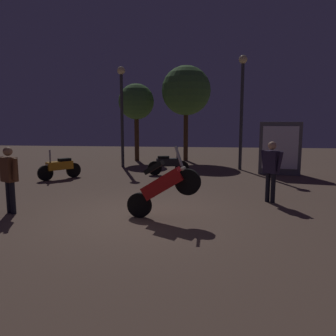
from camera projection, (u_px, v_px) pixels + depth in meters
ground_plane at (140, 216)px, 7.59m from camera, size 40.00×40.00×0.00m
motorcycle_red_foreground at (163, 186)px, 7.27m from camera, size 1.65×0.45×1.63m
motorcycle_black_parked_left at (168, 164)px, 13.32m from camera, size 1.64×0.52×1.11m
motorcycle_orange_parked_right at (60, 167)px, 12.37m from camera, size 1.15×1.33×1.11m
person_rider_beside at (271, 166)px, 8.79m from camera, size 0.54×0.52×1.62m
person_bystander_far at (9, 174)px, 7.73m from camera, size 0.62×0.39×1.56m
streetlamp_near at (242, 98)px, 14.40m from camera, size 0.36×0.36×4.89m
streetlamp_far at (122, 103)px, 15.40m from camera, size 0.36×0.36×4.58m
tree_left_bg at (186, 91)px, 17.65m from camera, size 2.59×2.59×5.01m
tree_center_bg at (136, 102)px, 17.68m from camera, size 1.87×1.87×4.08m
kiosk_billboard at (280, 148)px, 13.41m from camera, size 1.66×0.80×2.10m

